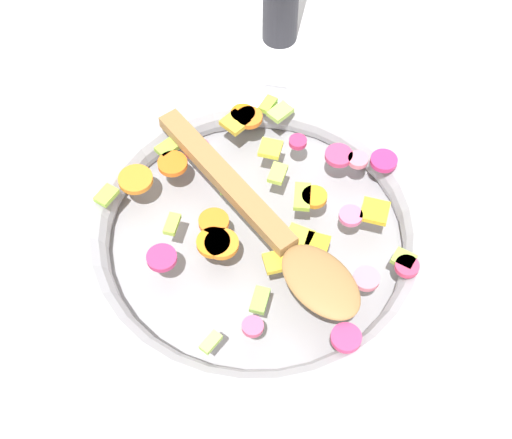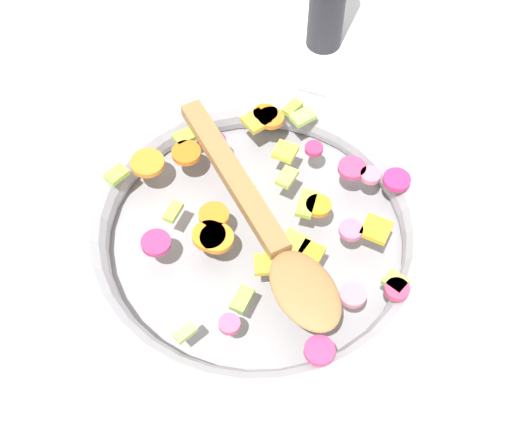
% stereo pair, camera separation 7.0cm
% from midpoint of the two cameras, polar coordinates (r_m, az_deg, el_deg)
% --- Properties ---
extents(ground_plane, '(4.00, 4.00, 0.00)m').
position_cam_midpoint_polar(ground_plane, '(0.74, -2.69, -2.35)').
color(ground_plane, silver).
extents(skillet, '(0.40, 0.40, 0.05)m').
position_cam_midpoint_polar(skillet, '(0.72, -2.76, -1.44)').
color(skillet, gray).
rests_on(skillet, ground_plane).
extents(chopped_vegetables, '(0.31, 0.30, 0.01)m').
position_cam_midpoint_polar(chopped_vegetables, '(0.71, -2.30, 1.43)').
color(chopped_vegetables, orange).
rests_on(chopped_vegetables, skillet).
extents(wooden_spoon, '(0.30, 0.11, 0.01)m').
position_cam_midpoint_polar(wooden_spoon, '(0.68, -1.59, -1.08)').
color(wooden_spoon, olive).
rests_on(wooden_spoon, chopped_vegetables).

